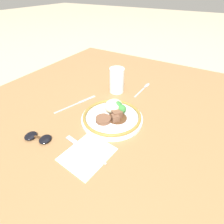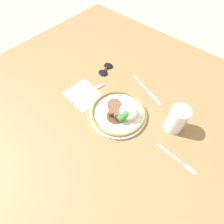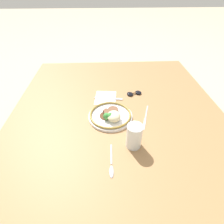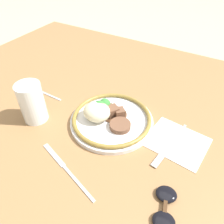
{
  "view_description": "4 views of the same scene",
  "coord_description": "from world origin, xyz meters",
  "px_view_note": "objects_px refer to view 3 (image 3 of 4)",
  "views": [
    {
      "loc": [
        -0.45,
        -0.32,
        0.49
      ],
      "look_at": [
        0.03,
        -0.03,
        0.07
      ],
      "focal_mm": 28.0,
      "sensor_mm": 36.0,
      "label": 1
    },
    {
      "loc": [
        0.26,
        -0.36,
        0.67
      ],
      "look_at": [
        -0.0,
        -0.06,
        0.07
      ],
      "focal_mm": 28.0,
      "sensor_mm": 36.0,
      "label": 2
    },
    {
      "loc": [
        0.75,
        -0.07,
        0.68
      ],
      "look_at": [
        0.03,
        -0.03,
        0.1
      ],
      "focal_mm": 28.0,
      "sensor_mm": 36.0,
      "label": 3
    },
    {
      "loc": [
        -0.22,
        0.36,
        0.5
      ],
      "look_at": [
        0.02,
        -0.05,
        0.08
      ],
      "focal_mm": 35.0,
      "sensor_mm": 36.0,
      "label": 4
    }
  ],
  "objects_px": {
    "plate": "(111,115)",
    "knife": "(145,118)",
    "spoon": "(111,167)",
    "fork": "(111,99)",
    "sunglasses": "(134,93)",
    "juice_glass": "(134,137)"
  },
  "relations": [
    {
      "from": "spoon",
      "to": "sunglasses",
      "type": "distance_m",
      "value": 0.57
    },
    {
      "from": "spoon",
      "to": "knife",
      "type": "bearing_deg",
      "value": 148.06
    },
    {
      "from": "juice_glass",
      "to": "fork",
      "type": "bearing_deg",
      "value": -167.39
    },
    {
      "from": "plate",
      "to": "knife",
      "type": "relative_size",
      "value": 1.19
    },
    {
      "from": "sunglasses",
      "to": "knife",
      "type": "bearing_deg",
      "value": -8.27
    },
    {
      "from": "juice_glass",
      "to": "spoon",
      "type": "bearing_deg",
      "value": -43.38
    },
    {
      "from": "juice_glass",
      "to": "spoon",
      "type": "relative_size",
      "value": 0.71
    },
    {
      "from": "knife",
      "to": "spoon",
      "type": "xyz_separation_m",
      "value": [
        0.3,
        -0.2,
        0.0
      ]
    },
    {
      "from": "fork",
      "to": "plate",
      "type": "bearing_deg",
      "value": -84.79
    },
    {
      "from": "fork",
      "to": "spoon",
      "type": "height_order",
      "value": "same"
    },
    {
      "from": "plate",
      "to": "fork",
      "type": "bearing_deg",
      "value": 176.65
    },
    {
      "from": "plate",
      "to": "spoon",
      "type": "bearing_deg",
      "value": -1.93
    },
    {
      "from": "juice_glass",
      "to": "spoon",
      "type": "xyz_separation_m",
      "value": [
        0.11,
        -0.11,
        -0.05
      ]
    },
    {
      "from": "sunglasses",
      "to": "plate",
      "type": "bearing_deg",
      "value": -49.95
    },
    {
      "from": "plate",
      "to": "juice_glass",
      "type": "height_order",
      "value": "juice_glass"
    },
    {
      "from": "plate",
      "to": "sunglasses",
      "type": "bearing_deg",
      "value": 144.75
    },
    {
      "from": "fork",
      "to": "sunglasses",
      "type": "distance_m",
      "value": 0.16
    },
    {
      "from": "knife",
      "to": "sunglasses",
      "type": "relative_size",
      "value": 1.9
    },
    {
      "from": "knife",
      "to": "spoon",
      "type": "distance_m",
      "value": 0.36
    },
    {
      "from": "knife",
      "to": "sunglasses",
      "type": "height_order",
      "value": "sunglasses"
    },
    {
      "from": "plate",
      "to": "fork",
      "type": "height_order",
      "value": "plate"
    },
    {
      "from": "juice_glass",
      "to": "plate",
      "type": "bearing_deg",
      "value": -154.05
    }
  ]
}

